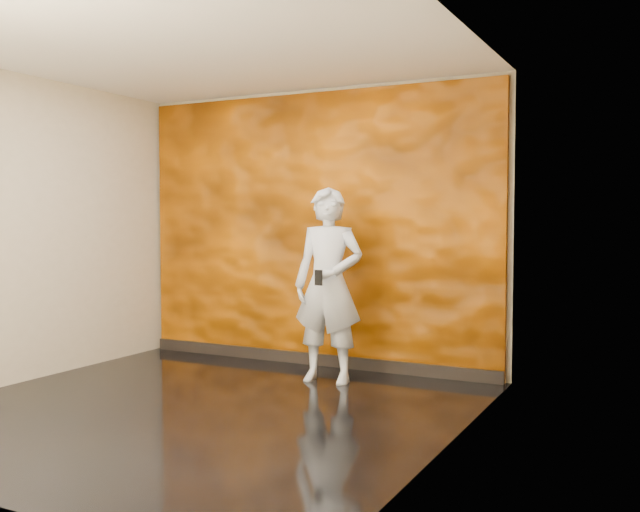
{
  "coord_description": "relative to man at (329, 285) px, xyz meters",
  "views": [
    {
      "loc": [
        3.34,
        -4.46,
        1.49
      ],
      "look_at": [
        0.56,
        1.0,
        1.17
      ],
      "focal_mm": 40.0,
      "sensor_mm": 36.0,
      "label": 1
    }
  ],
  "objects": [
    {
      "name": "room",
      "position": [
        -0.48,
        -1.33,
        0.51
      ],
      "size": [
        4.02,
        4.02,
        2.81
      ],
      "color": "black",
      "rests_on": "ground"
    },
    {
      "name": "feature_wall",
      "position": [
        -0.48,
        0.63,
        0.49
      ],
      "size": [
        3.9,
        0.06,
        2.75
      ],
      "primitive_type": "cube",
      "color": "#D56500",
      "rests_on": "ground"
    },
    {
      "name": "baseboard",
      "position": [
        -0.48,
        0.59,
        -0.83
      ],
      "size": [
        3.9,
        0.04,
        0.12
      ],
      "primitive_type": "cube",
      "color": "black",
      "rests_on": "ground"
    },
    {
      "name": "man",
      "position": [
        0.0,
        0.0,
        0.0
      ],
      "size": [
        0.69,
        0.49,
        1.77
      ],
      "primitive_type": "imported",
      "rotation": [
        0.0,
        0.0,
        0.11
      ],
      "color": "#ABB2BD",
      "rests_on": "ground"
    },
    {
      "name": "phone",
      "position": [
        0.03,
        -0.26,
        0.09
      ],
      "size": [
        0.07,
        0.02,
        0.14
      ],
      "primitive_type": "cube",
      "rotation": [
        0.0,
        0.0,
        -0.09
      ],
      "color": "black",
      "rests_on": "man"
    }
  ]
}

